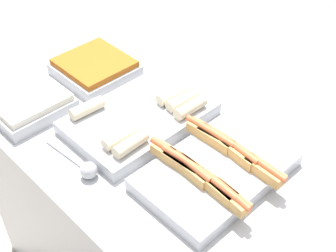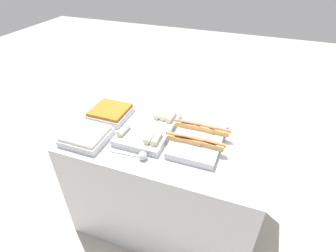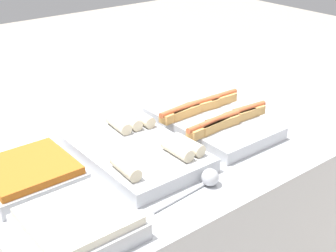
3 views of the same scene
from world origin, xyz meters
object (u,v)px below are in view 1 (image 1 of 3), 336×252
object	(u,v)px
tray_hotdogs	(215,169)
tray_side_back	(95,68)
tray_wraps	(141,117)
tray_side_front	(26,101)
serving_spoon_near	(86,169)

from	to	relation	value
tray_hotdogs	tray_side_back	world-z (taller)	tray_hotdogs
tray_hotdogs	tray_wraps	xyz separation A→B (m)	(-0.37, 0.00, -0.01)
tray_side_front	tray_hotdogs	bearing A→B (deg)	18.84
tray_wraps	serving_spoon_near	distance (m)	0.30
tray_hotdogs	tray_wraps	world-z (taller)	tray_hotdogs
tray_wraps	serving_spoon_near	size ratio (longest dim) A/B	1.94
tray_side_back	serving_spoon_near	bearing A→B (deg)	-39.96
tray_hotdogs	serving_spoon_near	world-z (taller)	tray_hotdogs
serving_spoon_near	tray_hotdogs	bearing A→B (deg)	44.63
tray_side_back	serving_spoon_near	size ratio (longest dim) A/B	1.10
tray_side_front	serving_spoon_near	bearing A→B (deg)	-5.51
tray_hotdogs	serving_spoon_near	distance (m)	0.42
tray_side_front	tray_side_back	size ratio (longest dim) A/B	1.00
tray_side_front	serving_spoon_near	world-z (taller)	tray_side_front
tray_side_back	tray_wraps	bearing A→B (deg)	-10.97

